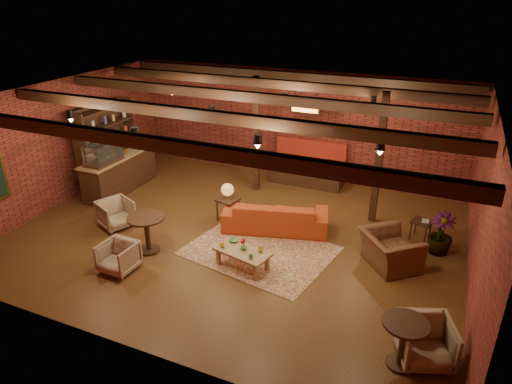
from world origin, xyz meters
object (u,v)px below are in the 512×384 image
at_px(armchair_right, 391,245).
at_px(plant_tall, 448,194).
at_px(sofa, 275,215).
at_px(side_table_lamp, 228,193).
at_px(round_table_right, 404,337).
at_px(coffee_table, 242,252).
at_px(armchair_far, 426,340).
at_px(side_table_book, 422,222).
at_px(round_table_left, 147,228).
at_px(armchair_b, 118,255).
at_px(armchair_a, 116,212).

bearing_deg(armchair_right, plant_tall, -84.35).
distance_m(sofa, side_table_lamp, 1.30).
xyz_separation_m(sofa, round_table_right, (3.32, -3.26, 0.18)).
height_order(coffee_table, armchair_far, armchair_far).
height_order(armchair_far, plant_tall, plant_tall).
relative_size(round_table_right, armchair_far, 1.02).
xyz_separation_m(side_table_lamp, side_table_book, (4.46, 0.92, -0.31)).
xyz_separation_m(coffee_table, round_table_left, (-2.16, -0.24, 0.21)).
xyz_separation_m(side_table_lamp, round_table_right, (4.57, -3.23, -0.20)).
height_order(sofa, plant_tall, plant_tall).
relative_size(coffee_table, side_table_lamp, 1.28).
relative_size(sofa, armchair_b, 3.58).
distance_m(side_table_lamp, armchair_a, 2.72).
bearing_deg(armchair_a, side_table_book, -47.38).
bearing_deg(round_table_right, round_table_left, 167.44).
height_order(armchair_right, plant_tall, plant_tall).
bearing_deg(round_table_left, side_table_book, 28.29).
relative_size(side_table_lamp, round_table_right, 1.20).
distance_m(armchair_far, plant_tall, 3.57).
bearing_deg(round_table_right, side_table_lamp, 144.76).
relative_size(side_table_book, armchair_far, 0.64).
height_order(round_table_left, armchair_a, round_table_left).
bearing_deg(plant_tall, armchair_b, -150.86).
distance_m(armchair_a, round_table_right, 7.13).
bearing_deg(armchair_far, armchair_a, 146.77).
bearing_deg(round_table_right, coffee_table, 156.31).
xyz_separation_m(sofa, side_table_lamp, (-1.24, -0.04, 0.39)).
height_order(coffee_table, round_table_right, round_table_right).
bearing_deg(armchair_b, armchair_right, 27.90).
distance_m(sofa, coffee_table, 1.79).
bearing_deg(round_table_right, armchair_far, 37.22).
bearing_deg(armchair_a, coffee_table, -72.13).
bearing_deg(plant_tall, coffee_table, -149.13).
height_order(round_table_right, plant_tall, plant_tall).
relative_size(sofa, side_table_book, 4.84).
relative_size(armchair_a, armchair_right, 0.67).
distance_m(coffee_table, plant_tall, 4.41).
distance_m(sofa, armchair_b, 3.69).
distance_m(sofa, armchair_far, 4.73).
height_order(armchair_b, side_table_book, armchair_b).
relative_size(armchair_right, armchair_far, 1.41).
bearing_deg(round_table_left, plant_tall, 22.73).
height_order(side_table_lamp, round_table_left, side_table_lamp).
xyz_separation_m(armchair_b, side_table_book, (5.51, 3.78, 0.09)).
relative_size(armchair_a, round_table_right, 0.92).
bearing_deg(round_table_right, armchair_right, 102.09).
relative_size(side_table_lamp, round_table_left, 1.17).
bearing_deg(round_table_left, sofa, 42.91).
bearing_deg(plant_tall, round_table_left, -157.27).
xyz_separation_m(round_table_left, armchair_far, (5.84, -0.98, -0.17)).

